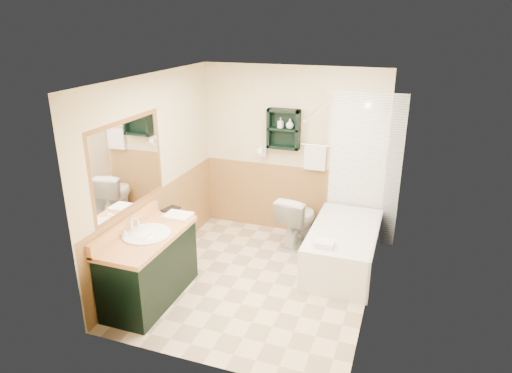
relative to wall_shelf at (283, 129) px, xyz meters
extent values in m
plane|color=beige|center=(0.10, -1.41, -1.55)|extent=(3.00, 3.00, 0.00)
cube|color=#FCF1C5|center=(0.10, 0.11, -0.35)|extent=(2.60, 0.04, 2.40)
cube|color=#FCF1C5|center=(-1.22, -1.41, -0.35)|extent=(0.04, 3.00, 2.40)
cube|color=#FCF1C5|center=(1.42, -1.41, -0.35)|extent=(0.04, 3.00, 2.40)
cube|color=white|center=(0.10, -1.41, 0.87)|extent=(2.60, 3.00, 0.04)
cube|color=black|center=(0.00, 0.00, 0.00)|extent=(0.45, 0.15, 0.55)
cylinder|color=silver|center=(0.63, -0.66, 0.45)|extent=(0.03, 1.60, 0.03)
cube|color=black|center=(-0.89, -2.14, -1.15)|extent=(0.59, 1.25, 0.79)
cube|color=silver|center=(1.03, -0.74, -1.28)|extent=(0.80, 1.50, 0.54)
imported|color=silver|center=(0.32, -0.30, -1.19)|extent=(0.54, 0.80, 0.72)
cube|color=white|center=(-0.79, -1.62, -0.74)|extent=(0.31, 0.24, 0.04)
imported|color=black|center=(-1.06, -1.44, -0.65)|extent=(0.16, 0.06, 0.21)
cube|color=white|center=(0.88, -1.29, -0.98)|extent=(0.21, 0.18, 0.07)
imported|color=silver|center=(-0.04, -0.01, 0.05)|extent=(0.08, 0.15, 0.06)
imported|color=silver|center=(0.09, -0.01, 0.07)|extent=(0.11, 0.14, 0.10)
camera|label=1|loc=(1.68, -5.91, 1.44)|focal=32.00mm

